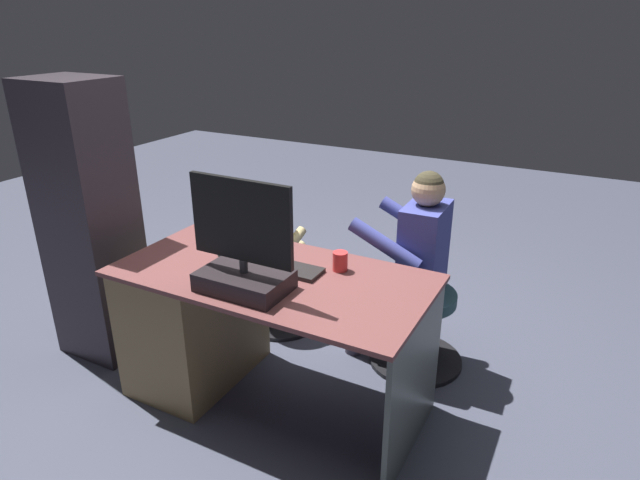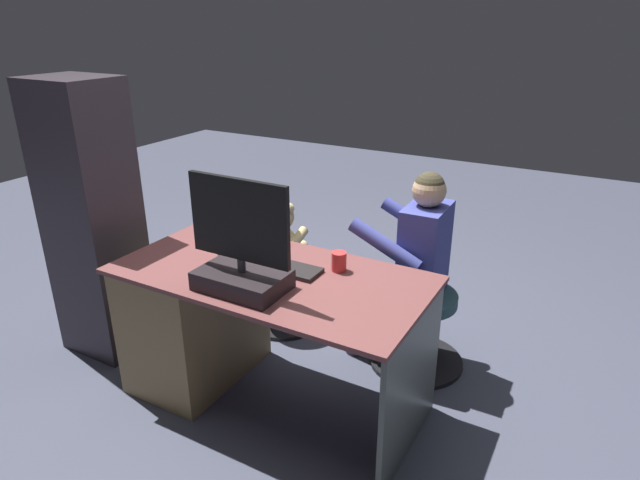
{
  "view_description": "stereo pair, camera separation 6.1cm",
  "coord_description": "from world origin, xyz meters",
  "px_view_note": "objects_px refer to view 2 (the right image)",
  "views": [
    {
      "loc": [
        -1.26,
        2.27,
        1.84
      ],
      "look_at": [
        -0.08,
        0.02,
        0.78
      ],
      "focal_mm": 30.57,
      "sensor_mm": 36.0,
      "label": 1
    },
    {
      "loc": [
        -1.32,
        2.24,
        1.84
      ],
      "look_at": [
        -0.08,
        0.02,
        0.78
      ],
      "focal_mm": 30.57,
      "sensor_mm": 36.0,
      "label": 2
    }
  ],
  "objects_px": {
    "computer_mouse": "(225,252)",
    "tv_remote": "(232,256)",
    "monitor": "(241,258)",
    "person": "(409,255)",
    "desk": "(210,315)",
    "cup": "(339,261)",
    "office_chair_teddy": "(283,285)",
    "teddy_bear": "(282,233)",
    "visitor_chair": "(418,325)",
    "keyboard": "(279,266)"
  },
  "relations": [
    {
      "from": "computer_mouse",
      "to": "office_chair_teddy",
      "type": "relative_size",
      "value": 0.19
    },
    {
      "from": "cup",
      "to": "person",
      "type": "relative_size",
      "value": 0.08
    },
    {
      "from": "person",
      "to": "computer_mouse",
      "type": "bearing_deg",
      "value": 39.36
    },
    {
      "from": "office_chair_teddy",
      "to": "teddy_bear",
      "type": "xyz_separation_m",
      "value": [
        0.0,
        -0.01,
        0.35
      ]
    },
    {
      "from": "office_chair_teddy",
      "to": "tv_remote",
      "type": "bearing_deg",
      "value": 101.36
    },
    {
      "from": "desk",
      "to": "tv_remote",
      "type": "xyz_separation_m",
      "value": [
        -0.14,
        -0.04,
        0.35
      ]
    },
    {
      "from": "monitor",
      "to": "teddy_bear",
      "type": "height_order",
      "value": "monitor"
    },
    {
      "from": "tv_remote",
      "to": "visitor_chair",
      "type": "relative_size",
      "value": 0.29
    },
    {
      "from": "cup",
      "to": "tv_remote",
      "type": "height_order",
      "value": "cup"
    },
    {
      "from": "cup",
      "to": "office_chair_teddy",
      "type": "height_order",
      "value": "cup"
    },
    {
      "from": "monitor",
      "to": "person",
      "type": "height_order",
      "value": "monitor"
    },
    {
      "from": "desk",
      "to": "monitor",
      "type": "relative_size",
      "value": 2.96
    },
    {
      "from": "monitor",
      "to": "teddy_bear",
      "type": "xyz_separation_m",
      "value": [
        0.37,
        -0.88,
        -0.26
      ]
    },
    {
      "from": "keyboard",
      "to": "cup",
      "type": "bearing_deg",
      "value": -155.99
    },
    {
      "from": "visitor_chair",
      "to": "person",
      "type": "distance_m",
      "value": 0.42
    },
    {
      "from": "computer_mouse",
      "to": "cup",
      "type": "bearing_deg",
      "value": -167.86
    },
    {
      "from": "keyboard",
      "to": "teddy_bear",
      "type": "distance_m",
      "value": 0.76
    },
    {
      "from": "keyboard",
      "to": "teddy_bear",
      "type": "relative_size",
      "value": 1.14
    },
    {
      "from": "computer_mouse",
      "to": "teddy_bear",
      "type": "distance_m",
      "value": 0.66
    },
    {
      "from": "computer_mouse",
      "to": "office_chair_teddy",
      "type": "xyz_separation_m",
      "value": [
        0.08,
        -0.63,
        -0.48
      ]
    },
    {
      "from": "monitor",
      "to": "keyboard",
      "type": "bearing_deg",
      "value": -95.01
    },
    {
      "from": "computer_mouse",
      "to": "visitor_chair",
      "type": "relative_size",
      "value": 0.18
    },
    {
      "from": "office_chair_teddy",
      "to": "visitor_chair",
      "type": "bearing_deg",
      "value": 178.77
    },
    {
      "from": "teddy_bear",
      "to": "computer_mouse",
      "type": "bearing_deg",
      "value": 97.06
    },
    {
      "from": "cup",
      "to": "teddy_bear",
      "type": "height_order",
      "value": "cup"
    },
    {
      "from": "tv_remote",
      "to": "monitor",
      "type": "bearing_deg",
      "value": 135.73
    },
    {
      "from": "monitor",
      "to": "keyboard",
      "type": "distance_m",
      "value": 0.29
    },
    {
      "from": "cup",
      "to": "office_chair_teddy",
      "type": "xyz_separation_m",
      "value": [
        0.65,
        -0.51,
        -0.51
      ]
    },
    {
      "from": "desk",
      "to": "cup",
      "type": "height_order",
      "value": "cup"
    },
    {
      "from": "monitor",
      "to": "cup",
      "type": "bearing_deg",
      "value": -127.67
    },
    {
      "from": "computer_mouse",
      "to": "tv_remote",
      "type": "relative_size",
      "value": 0.64
    },
    {
      "from": "cup",
      "to": "tv_remote",
      "type": "distance_m",
      "value": 0.54
    },
    {
      "from": "tv_remote",
      "to": "person",
      "type": "height_order",
      "value": "person"
    },
    {
      "from": "monitor",
      "to": "tv_remote",
      "type": "height_order",
      "value": "monitor"
    },
    {
      "from": "monitor",
      "to": "teddy_bear",
      "type": "bearing_deg",
      "value": -67.31
    },
    {
      "from": "computer_mouse",
      "to": "teddy_bear",
      "type": "relative_size",
      "value": 0.26
    },
    {
      "from": "desk",
      "to": "visitor_chair",
      "type": "relative_size",
      "value": 2.83
    },
    {
      "from": "desk",
      "to": "visitor_chair",
      "type": "height_order",
      "value": "desk"
    },
    {
      "from": "person",
      "to": "monitor",
      "type": "bearing_deg",
      "value": 62.0
    },
    {
      "from": "tv_remote",
      "to": "computer_mouse",
      "type": "bearing_deg",
      "value": -11.89
    },
    {
      "from": "keyboard",
      "to": "office_chair_teddy",
      "type": "distance_m",
      "value": 0.88
    },
    {
      "from": "teddy_bear",
      "to": "visitor_chair",
      "type": "bearing_deg",
      "value": 177.97
    },
    {
      "from": "person",
      "to": "desk",
      "type": "bearing_deg",
      "value": 38.55
    },
    {
      "from": "keyboard",
      "to": "person",
      "type": "bearing_deg",
      "value": -125.6
    },
    {
      "from": "monitor",
      "to": "keyboard",
      "type": "relative_size",
      "value": 1.19
    },
    {
      "from": "monitor",
      "to": "cup",
      "type": "relative_size",
      "value": 5.43
    },
    {
      "from": "desk",
      "to": "computer_mouse",
      "type": "xyz_separation_m",
      "value": [
        -0.09,
        -0.05,
        0.36
      ]
    },
    {
      "from": "office_chair_teddy",
      "to": "visitor_chair",
      "type": "relative_size",
      "value": 0.96
    },
    {
      "from": "desk",
      "to": "visitor_chair",
      "type": "xyz_separation_m",
      "value": [
        -0.92,
        -0.66,
        -0.14
      ]
    },
    {
      "from": "monitor",
      "to": "teddy_bear",
      "type": "relative_size",
      "value": 1.36
    }
  ]
}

